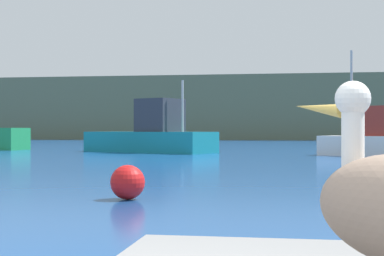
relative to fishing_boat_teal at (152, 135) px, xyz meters
The scene contains 3 objects.
hillside_backdrop 46.76m from the fishing_boat_teal, 81.45° to the left, with size 140.00×14.88×7.68m, color #5B664C.
fishing_boat_teal is the anchor object (origin of this frame).
mooring_buoy 22.49m from the fishing_boat_teal, 78.06° to the right, with size 0.62×0.62×0.62m, color red.
Camera 1 is at (0.60, -1.85, 1.25)m, focal length 57.61 mm.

